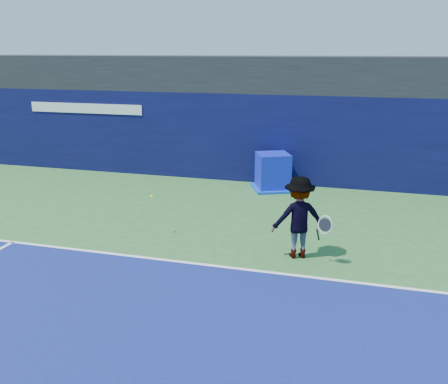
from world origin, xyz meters
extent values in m
plane|color=#316A2F|center=(0.00, 0.00, 0.00)|extent=(80.00, 80.00, 0.00)
cube|color=white|center=(0.00, 3.00, 0.01)|extent=(24.00, 0.10, 0.01)
cube|color=black|center=(0.00, 11.50, 3.60)|extent=(36.00, 3.00, 1.20)
cube|color=#0A0B37|center=(0.00, 10.50, 1.50)|extent=(36.00, 1.00, 3.00)
cube|color=white|center=(-7.00, 9.99, 2.35)|extent=(4.50, 0.04, 0.35)
cube|color=#0D17BE|center=(0.12, 9.31, 0.60)|extent=(1.31, 1.31, 1.19)
cube|color=#0D3ABF|center=(0.12, 9.31, 0.04)|extent=(1.64, 1.64, 0.08)
imported|color=silver|center=(1.65, 4.01, 0.91)|extent=(1.34, 1.05, 1.82)
cylinder|color=black|center=(2.10, 3.76, 0.65)|extent=(0.09, 0.16, 0.29)
torus|color=silver|center=(2.24, 3.71, 0.90)|extent=(0.34, 0.19, 0.33)
cylinder|color=black|center=(2.24, 3.71, 0.90)|extent=(0.28, 0.15, 0.28)
sphere|color=#E2F91B|center=(-1.98, 4.39, 0.99)|extent=(0.08, 0.08, 0.08)
camera|label=1|loc=(2.85, -6.31, 4.43)|focal=40.00mm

